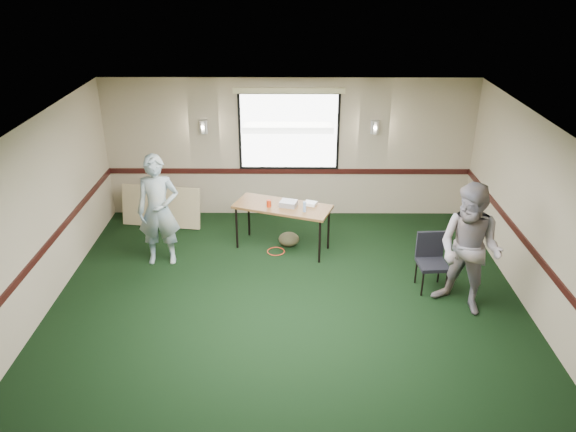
{
  "coord_description": "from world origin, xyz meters",
  "views": [
    {
      "loc": [
        0.05,
        -6.23,
        4.74
      ],
      "look_at": [
        0.0,
        1.3,
        1.2
      ],
      "focal_mm": 35.0,
      "sensor_mm": 36.0,
      "label": 1
    }
  ],
  "objects_px": {
    "folding_table": "(282,209)",
    "person_right": "(470,250)",
    "person_left": "(158,211)",
    "conference_chair": "(431,257)",
    "projector": "(288,204)"
  },
  "relations": [
    {
      "from": "folding_table",
      "to": "person_right",
      "type": "relative_size",
      "value": 0.91
    },
    {
      "from": "folding_table",
      "to": "person_left",
      "type": "distance_m",
      "value": 2.07
    },
    {
      "from": "folding_table",
      "to": "conference_chair",
      "type": "distance_m",
      "value": 2.62
    },
    {
      "from": "person_left",
      "to": "projector",
      "type": "bearing_deg",
      "value": 7.95
    },
    {
      "from": "conference_chair",
      "to": "person_left",
      "type": "height_order",
      "value": "person_left"
    },
    {
      "from": "folding_table",
      "to": "conference_chair",
      "type": "relative_size",
      "value": 1.99
    },
    {
      "from": "conference_chair",
      "to": "person_left",
      "type": "xyz_separation_m",
      "value": [
        -4.31,
        0.75,
        0.42
      ]
    },
    {
      "from": "person_right",
      "to": "conference_chair",
      "type": "bearing_deg",
      "value": 161.25
    },
    {
      "from": "folding_table",
      "to": "person_left",
      "type": "height_order",
      "value": "person_left"
    },
    {
      "from": "projector",
      "to": "conference_chair",
      "type": "height_order",
      "value": "projector"
    },
    {
      "from": "person_left",
      "to": "person_right",
      "type": "bearing_deg",
      "value": -20.55
    },
    {
      "from": "folding_table",
      "to": "person_right",
      "type": "distance_m",
      "value": 3.23
    },
    {
      "from": "projector",
      "to": "person_right",
      "type": "bearing_deg",
      "value": -19.52
    },
    {
      "from": "folding_table",
      "to": "conference_chair",
      "type": "height_order",
      "value": "conference_chair"
    },
    {
      "from": "projector",
      "to": "conference_chair",
      "type": "distance_m",
      "value": 2.53
    }
  ]
}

